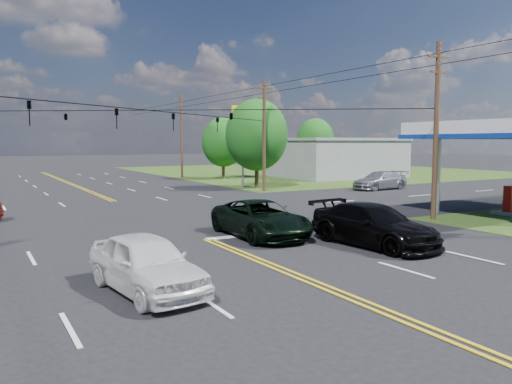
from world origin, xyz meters
TOP-DOWN VIEW (x-y plane):
  - ground at (0.00, 12.00)m, footprint 280.00×280.00m
  - grass_ne at (35.00, 44.00)m, footprint 46.00×48.00m
  - stop_bar at (5.00, 4.00)m, footprint 10.00×0.50m
  - retail_ne at (30.00, 32.00)m, footprint 14.00×10.00m
  - pole_se at (13.00, 3.00)m, footprint 1.60×0.28m
  - pole_ne at (13.00, 21.00)m, footprint 1.60×0.28m
  - pole_right_far at (13.00, 40.00)m, footprint 1.60×0.28m
  - span_wire_signals at (0.00, 12.00)m, footprint 26.00×18.00m
  - power_lines at (0.00, 10.00)m, footprint 26.04×100.00m
  - tree_right_a at (14.00, 24.00)m, footprint 5.70×5.70m
  - tree_right_b at (16.50, 36.00)m, footprint 4.94×4.94m
  - tree_far_r at (34.00, 42.00)m, footprint 5.32×5.32m
  - pickup_dkgreen at (2.37, 3.50)m, footprint 2.90×5.90m
  - suv_black at (5.41, -0.46)m, footprint 2.92×6.05m
  - pickup_white at (-4.60, -2.04)m, footprint 2.55×5.04m
  - sedan_far at (22.96, 17.50)m, footprint 5.76×2.72m
  - polesign_ne at (13.00, 24.82)m, footprint 2.10×0.64m

SIDE VIEW (x-z plane):
  - ground at x=0.00m, z-range 0.00..0.00m
  - grass_ne at x=35.00m, z-range -0.01..0.01m
  - stop_bar at x=5.00m, z-range -0.01..0.01m
  - pickup_dkgreen at x=2.37m, z-range 0.00..1.61m
  - sedan_far at x=22.96m, z-range 0.00..1.62m
  - pickup_white at x=-4.60m, z-range 0.00..1.65m
  - suv_black at x=5.41m, z-range 0.00..1.70m
  - retail_ne at x=30.00m, z-range 0.00..4.40m
  - tree_right_b at x=16.50m, z-range 0.68..7.76m
  - tree_far_r at x=34.00m, z-range 0.73..8.36m
  - tree_right_a at x=14.00m, z-range 0.78..8.96m
  - pole_se at x=13.00m, z-range 0.17..9.67m
  - pole_ne at x=13.00m, z-range 0.17..9.67m
  - pole_right_far at x=13.00m, z-range 0.17..10.17m
  - polesign_ne at x=13.00m, z-range 2.06..9.66m
  - span_wire_signals at x=0.00m, z-range 5.43..6.56m
  - power_lines at x=0.00m, z-range 8.28..8.92m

